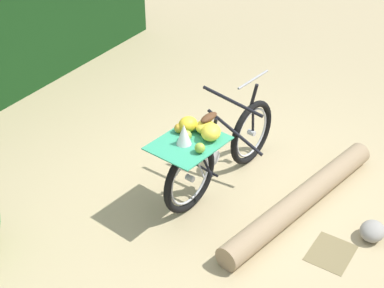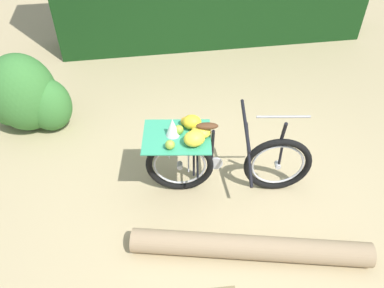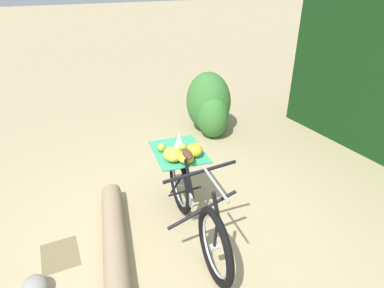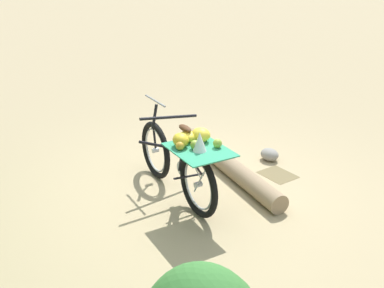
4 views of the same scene
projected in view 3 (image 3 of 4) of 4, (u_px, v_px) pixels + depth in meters
name	position (u px, v px, depth m)	size (l,w,h in m)	color
ground_plane	(176.00, 236.00, 3.56)	(60.00, 60.00, 0.00)	tan
bicycle	(191.00, 194.00, 3.41)	(1.80, 0.73, 1.03)	black
fallen_log	(116.00, 260.00, 3.12)	(0.23, 0.23, 2.27)	#937A5B
shrub_cluster	(209.00, 106.00, 5.74)	(1.10, 0.76, 1.05)	#387533
path_stone	(35.00, 288.00, 2.88)	(0.27, 0.22, 0.17)	gray
leaf_litter_patch	(60.00, 255.00, 3.32)	(0.44, 0.36, 0.01)	olive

